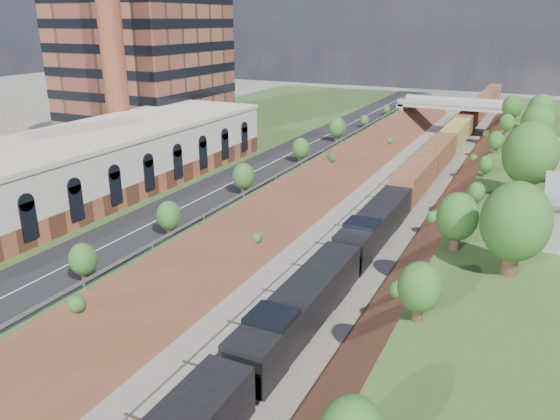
{
  "coord_description": "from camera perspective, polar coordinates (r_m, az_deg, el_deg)",
  "views": [
    {
      "loc": [
        17.84,
        -2.93,
        24.1
      ],
      "look_at": [
        -4.67,
        43.36,
        6.0
      ],
      "focal_mm": 35.0,
      "sensor_mm": 36.0,
      "label": 1
    }
  ],
  "objects": [
    {
      "name": "smokestack",
      "position": [
        79.83,
        -17.48,
        19.19
      ],
      "size": [
        3.2,
        3.2,
        40.0
      ],
      "primitive_type": "cylinder",
      "color": "brown",
      "rests_on": "platform_left"
    },
    {
      "name": "commercial_building",
      "position": [
        63.4,
        -21.63,
        3.75
      ],
      "size": [
        14.3,
        62.3,
        7.0
      ],
      "color": "brown",
      "rests_on": "platform_left"
    },
    {
      "name": "guardrail",
      "position": [
        71.65,
        0.91,
        4.37
      ],
      "size": [
        0.1,
        171.0,
        0.7
      ],
      "color": "#99999E",
      "rests_on": "platform_left"
    },
    {
      "name": "platform_left",
      "position": [
        83.73,
        -12.58,
        3.95
      ],
      "size": [
        44.0,
        180.0,
        5.0
      ],
      "primitive_type": "cube",
      "color": "#345A25",
      "rests_on": "ground"
    },
    {
      "name": "rail_left_track",
      "position": [
        70.39,
        7.46,
        -0.74
      ],
      "size": [
        1.58,
        180.0,
        0.18
      ],
      "primitive_type": "cube",
      "color": "gray",
      "rests_on": "ground"
    },
    {
      "name": "freight_train",
      "position": [
        102.59,
        16.92,
        6.53
      ],
      "size": [
        3.26,
        182.67,
        4.81
      ],
      "color": "black",
      "rests_on": "ground"
    },
    {
      "name": "tree_left_crest",
      "position": [
        41.17,
        -24.0,
        -6.91
      ],
      "size": [
        2.45,
        2.45,
        3.55
      ],
      "color": "#473323",
      "rests_on": "platform_left"
    },
    {
      "name": "tree_right_large",
      "position": [
        45.39,
        23.4,
        -1.2
      ],
      "size": [
        5.25,
        5.25,
        7.61
      ],
      "color": "#473323",
      "rests_on": "platform_right"
    },
    {
      "name": "embankment_right",
      "position": [
        67.73,
        18.41,
        -2.51
      ],
      "size": [
        10.0,
        180.0,
        10.0
      ],
      "primitive_type": "cube",
      "rotation": [
        0.0,
        0.79,
        0.0
      ],
      "color": "brown",
      "rests_on": "ground"
    },
    {
      "name": "road",
      "position": [
        73.72,
        -1.92,
        4.39
      ],
      "size": [
        8.0,
        180.0,
        0.1
      ],
      "primitive_type": "cube",
      "color": "black",
      "rests_on": "platform_left"
    },
    {
      "name": "rail_right_track",
      "position": [
        69.06,
        11.55,
        -1.38
      ],
      "size": [
        1.58,
        180.0,
        0.18
      ],
      "primitive_type": "cube",
      "color": "gray",
      "rests_on": "ground"
    },
    {
      "name": "embankment_left",
      "position": [
        73.3,
        1.24,
        0.18
      ],
      "size": [
        10.0,
        180.0,
        10.0
      ],
      "primitive_type": "cube",
      "rotation": [
        0.0,
        0.79,
        0.0
      ],
      "color": "brown",
      "rests_on": "ground"
    },
    {
      "name": "overpass",
      "position": [
        127.65,
        17.87,
        9.82
      ],
      "size": [
        24.5,
        8.3,
        7.4
      ],
      "color": "gray",
      "rests_on": "ground"
    }
  ]
}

